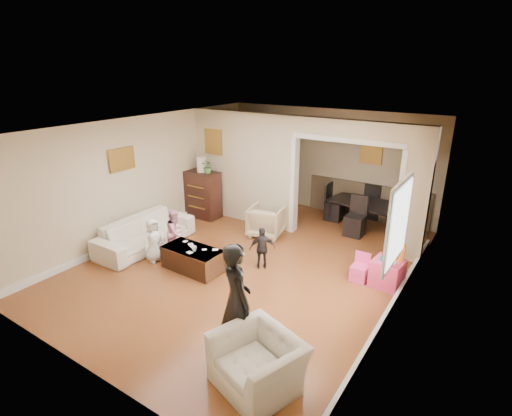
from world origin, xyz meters
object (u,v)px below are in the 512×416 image
Objects in this scene: table_lamp at (201,164)px; cyan_cup at (382,258)px; child_toddler at (262,248)px; coffee_table at (193,259)px; dining_table at (365,214)px; armchair_front at (258,362)px; play_table at (387,273)px; dresser at (203,194)px; armchair_back at (266,221)px; child_kneel_b at (176,232)px; coffee_cup at (194,249)px; adult_person at (237,300)px; child_kneel_a at (153,240)px; sofa at (145,233)px.

table_lamp reaches higher than cyan_cup.
child_toddler is at bearing -28.68° from table_lamp.
coffee_table is 1.31m from child_toddler.
child_toddler reaches higher than dining_table.
play_table is at bearing 97.39° from armchair_front.
dresser is 2.37× the size of play_table.
armchair_back is at bearing -124.24° from dining_table.
child_kneel_b is at bearing -64.39° from dresser.
table_lamp is 4.05m from dining_table.
dresser is at bearing 127.21° from coffee_cup.
armchair_back is at bearing -32.11° from adult_person.
dining_table is at bearing 62.76° from coffee_table.
coffee_cup is 3.29m from cyan_cup.
armchair_back is at bearing -15.59° from child_kneel_a.
child_kneel_b is 1.81m from child_toddler.
cyan_cup is 4.20m from child_kneel_a.
cyan_cup is (-0.10, -0.05, 0.27)m from play_table.
play_table is (4.79, -0.81, -0.34)m from dresser.
armchair_front is (4.02, -1.92, 0.01)m from sofa.
play_table is at bearing -81.19° from adult_person.
armchair_front is at bearing -101.41° from play_table.
child_toddler reaches higher than coffee_table.
child_toddler reaches higher than armchair_back.
coffee_cup is (-0.21, -2.14, 0.13)m from armchair_back.
dining_table is at bearing -146.00° from armchair_back.
dresser reaches higher than child_kneel_a.
cyan_cup is at bearing -57.29° from child_kneel_a.
adult_person is at bearing -113.01° from play_table.
sofa is 2.03m from dresser.
coffee_table is (-2.55, 1.72, -0.11)m from armchair_front.
armchair_front reaches higher than coffee_cup.
adult_person is at bearing -44.68° from dresser.
child_toddler is at bearing -162.98° from play_table.
sofa is 1.61m from coffee_cup.
child_toddler is (-2.12, -0.65, 0.17)m from play_table.
child_kneel_a reaches higher than coffee_table.
dining_table is 4.40m from child_kneel_b.
table_lamp is at bearing -146.29° from dining_table.
coffee_cup is at bearing -52.79° from table_lamp.
table_lamp reaches higher than coffee_cup.
adult_person is (2.00, -1.37, 0.58)m from coffee_table.
sofa is 2.26× the size of child_kneel_b.
child_toddler is at bearing -34.02° from adult_person.
coffee_table is at bearing -68.21° from child_kneel_a.
dresser is at bearing -12.86° from adult_person.
child_toddler is at bearing -96.89° from dining_table.
sofa is at bearing -165.58° from play_table.
armchair_front is 3.07m from coffee_table.
child_toddler is at bearing 35.54° from coffee_table.
armchair_back is 3.87m from adult_person.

